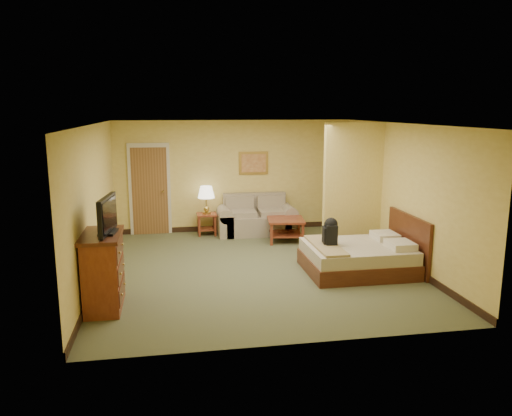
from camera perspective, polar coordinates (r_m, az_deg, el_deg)
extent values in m
plane|color=#535839|center=(9.14, -0.04, -6.94)|extent=(6.00, 6.00, 0.00)
plane|color=white|center=(8.68, -0.04, 9.58)|extent=(6.00, 6.00, 0.00)
cube|color=#E1C560|center=(11.75, -2.53, 3.67)|extent=(5.50, 0.02, 2.60)
cube|color=#E1C560|center=(8.79, -18.00, 0.51)|extent=(0.02, 6.00, 2.60)
cube|color=#E1C560|center=(9.67, 16.24, 1.56)|extent=(0.02, 6.00, 2.60)
cube|color=#E1C560|center=(10.27, 10.98, 2.35)|extent=(1.20, 0.15, 2.60)
cube|color=beige|center=(11.68, -12.04, 2.14)|extent=(0.94, 0.06, 2.10)
cube|color=brown|center=(11.67, -12.04, 1.88)|extent=(0.80, 0.04, 2.00)
cylinder|color=#B59642|center=(11.61, -10.57, 1.89)|extent=(0.04, 0.12, 0.04)
cube|color=black|center=(11.97, -2.48, -2.23)|extent=(5.50, 0.02, 0.12)
cube|color=gray|center=(11.55, 0.10, -1.89)|extent=(1.48, 0.79, 0.44)
cube|color=gray|center=(11.79, -0.19, 0.64)|extent=(1.48, 0.19, 0.47)
cube|color=gray|center=(11.45, -3.56, -1.90)|extent=(0.32, 0.79, 0.50)
cube|color=gray|center=(11.69, 3.68, -1.62)|extent=(0.32, 0.79, 0.50)
cube|color=maroon|center=(11.48, -5.67, -0.74)|extent=(0.45, 0.45, 0.04)
cube|color=maroon|center=(11.56, -5.64, -2.39)|extent=(0.38, 0.38, 0.03)
cube|color=maroon|center=(11.35, -6.48, -2.17)|extent=(0.04, 0.04, 0.46)
cube|color=maroon|center=(11.38, -4.68, -2.11)|extent=(0.04, 0.04, 0.46)
cube|color=maroon|center=(11.70, -6.59, -1.77)|extent=(0.04, 0.04, 0.46)
cube|color=maroon|center=(11.72, -4.84, -1.71)|extent=(0.04, 0.04, 0.46)
cylinder|color=#B59642|center=(11.47, -5.67, -0.55)|extent=(0.19, 0.19, 0.04)
cylinder|color=#B59642|center=(11.43, -5.70, 0.67)|extent=(0.03, 0.03, 0.32)
cone|color=white|center=(11.39, -5.72, 1.83)|extent=(0.39, 0.39, 0.27)
cube|color=maroon|center=(10.89, 3.42, -1.35)|extent=(0.87, 0.87, 0.04)
cube|color=maroon|center=(10.96, 3.40, -2.94)|extent=(0.75, 0.75, 0.03)
cube|color=maroon|center=(10.56, 2.05, -3.11)|extent=(0.06, 0.06, 0.47)
cube|color=maroon|center=(11.34, 4.66, -2.13)|extent=(0.06, 0.06, 0.47)
cube|color=#B78E3F|center=(11.76, -0.28, 5.16)|extent=(0.69, 0.03, 0.54)
cube|color=#B36537|center=(11.74, -0.26, 5.15)|extent=(0.58, 0.02, 0.42)
cube|color=maroon|center=(7.59, -17.02, -7.09)|extent=(0.49, 0.97, 1.06)
cube|color=#441C0F|center=(7.44, -17.27, -3.01)|extent=(0.55, 1.04, 0.05)
cube|color=black|center=(7.42, -16.53, -2.67)|extent=(0.26, 0.40, 0.03)
cube|color=black|center=(7.36, -16.64, -0.73)|extent=(0.17, 0.87, 0.52)
cube|color=#441C0F|center=(9.12, 11.45, -6.32)|extent=(1.82, 1.46, 0.27)
cube|color=beige|center=(9.05, 11.51, -4.83)|extent=(1.77, 1.40, 0.22)
cube|color=#441C0F|center=(9.40, 17.02, -3.74)|extent=(0.06, 1.55, 1.00)
cube|color=silver|center=(8.98, 16.17, -4.10)|extent=(0.41, 0.50, 0.13)
cube|color=silver|center=(9.53, 14.51, -3.11)|extent=(0.41, 0.50, 0.13)
cube|color=#978152|center=(8.82, 7.95, -4.27)|extent=(0.41, 1.37, 0.05)
cube|color=black|center=(8.84, 8.54, -3.07)|extent=(0.23, 0.31, 0.39)
sphere|color=black|center=(8.79, 8.57, -1.85)|extent=(0.23, 0.23, 0.23)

